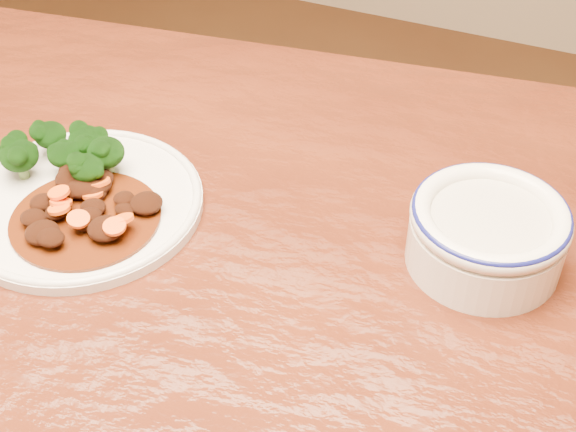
% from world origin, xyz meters
% --- Properties ---
extents(dining_table, '(1.61, 1.10, 0.75)m').
position_xyz_m(dining_table, '(-0.00, 0.00, 0.67)').
color(dining_table, '#57210F').
rests_on(dining_table, ground).
extents(dinner_plate, '(0.24, 0.24, 0.01)m').
position_xyz_m(dinner_plate, '(-0.12, 0.07, 0.76)').
color(dinner_plate, silver).
rests_on(dinner_plate, dining_table).
extents(broccoli_florets, '(0.11, 0.09, 0.04)m').
position_xyz_m(broccoli_florets, '(-0.15, 0.11, 0.79)').
color(broccoli_florets, '#6B8D48').
rests_on(broccoli_florets, dinner_plate).
extents(mince_stew, '(0.14, 0.14, 0.03)m').
position_xyz_m(mince_stew, '(-0.10, 0.06, 0.77)').
color(mince_stew, '#4F1D08').
rests_on(mince_stew, dinner_plate).
extents(dip_bowl, '(0.14, 0.14, 0.06)m').
position_xyz_m(dip_bowl, '(0.26, 0.16, 0.79)').
color(dip_bowl, white).
rests_on(dip_bowl, dining_table).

